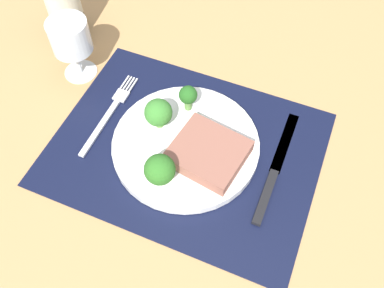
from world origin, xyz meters
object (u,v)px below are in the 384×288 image
plate (186,145)px  knife (273,174)px  fork (110,113)px  wine_glass (71,40)px  steak (208,153)px

plate → knife: (15.28, 0.53, -0.50)cm
fork → wine_glass: (-10.27, 7.06, 7.78)cm
plate → wine_glass: 28.07cm
steak → wine_glass: (-30.23, 9.64, 5.24)cm
knife → plate: bearing=-177.5°
plate → steak: 5.02cm
plate → knife: plate is taller
steak → fork: bearing=172.6°
steak → knife: (10.82, 1.69, -2.49)cm
plate → steak: bearing=-14.6°
knife → wine_glass: size_ratio=1.90×
plate → steak: steak is taller
plate → wine_glass: bearing=161.8°
plate → steak: size_ratio=2.18×
fork → wine_glass: size_ratio=1.59×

